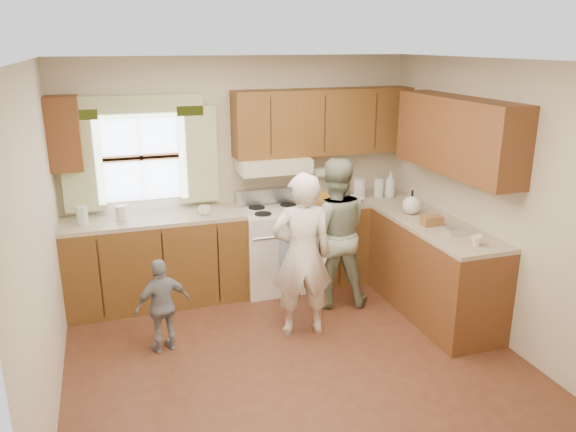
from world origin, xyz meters
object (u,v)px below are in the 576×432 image
object	(u,v)px
woman_left	(302,255)
woman_right	(333,233)
child	(163,306)
stove	(276,247)

from	to	relation	value
woman_left	woman_right	xyz separation A→B (m)	(0.51, 0.49, -0.00)
woman_left	child	distance (m)	1.31
stove	child	world-z (taller)	stove
woman_right	stove	bearing A→B (deg)	-39.01
woman_left	woman_right	bearing A→B (deg)	-126.89
stove	woman_left	world-z (taller)	woman_left
stove	woman_left	bearing A→B (deg)	-94.20
child	woman_right	bearing A→B (deg)	176.51
woman_left	stove	bearing A→B (deg)	-84.66
woman_left	child	size ratio (longest dim) A/B	1.80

